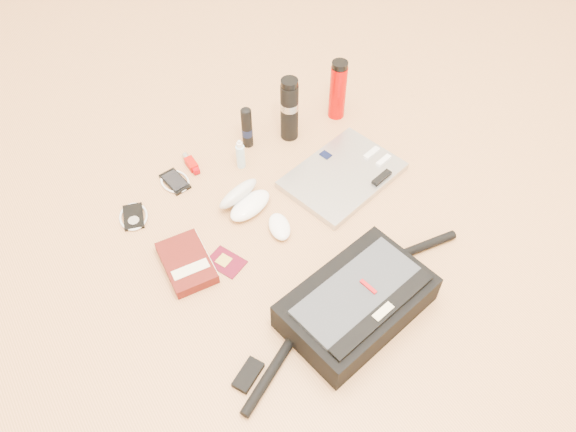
{
  "coord_description": "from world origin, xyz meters",
  "views": [
    {
      "loc": [
        -0.59,
        -0.82,
        1.37
      ],
      "look_at": [
        -0.0,
        0.09,
        0.06
      ],
      "focal_mm": 35.0,
      "sensor_mm": 36.0,
      "label": 1
    }
  ],
  "objects_px": {
    "messenger_bag": "(356,303)",
    "thermos_red": "(338,90)",
    "thermos_black": "(289,109)",
    "book": "(187,263)",
    "laptop": "(343,175)"
  },
  "relations": [
    {
      "from": "messenger_bag",
      "to": "thermos_red",
      "type": "relative_size",
      "value": 3.58
    },
    {
      "from": "thermos_black",
      "to": "book",
      "type": "bearing_deg",
      "value": -150.85
    },
    {
      "from": "thermos_black",
      "to": "thermos_red",
      "type": "xyz_separation_m",
      "value": [
        0.21,
        0.0,
        -0.01
      ]
    },
    {
      "from": "messenger_bag",
      "to": "thermos_red",
      "type": "xyz_separation_m",
      "value": [
        0.45,
        0.71,
        0.06
      ]
    },
    {
      "from": "laptop",
      "to": "book",
      "type": "xyz_separation_m",
      "value": [
        -0.6,
        -0.04,
        0.0
      ]
    },
    {
      "from": "thermos_red",
      "to": "book",
      "type": "bearing_deg",
      "value": -157.73
    },
    {
      "from": "book",
      "to": "thermos_black",
      "type": "distance_m",
      "value": 0.65
    },
    {
      "from": "messenger_bag",
      "to": "laptop",
      "type": "xyz_separation_m",
      "value": [
        0.28,
        0.43,
        -0.04
      ]
    },
    {
      "from": "book",
      "to": "thermos_black",
      "type": "relative_size",
      "value": 0.86
    },
    {
      "from": "messenger_bag",
      "to": "laptop",
      "type": "height_order",
      "value": "messenger_bag"
    },
    {
      "from": "laptop",
      "to": "thermos_black",
      "type": "height_order",
      "value": "thermos_black"
    },
    {
      "from": "messenger_bag",
      "to": "laptop",
      "type": "distance_m",
      "value": 0.52
    },
    {
      "from": "book",
      "to": "thermos_red",
      "type": "distance_m",
      "value": 0.84
    },
    {
      "from": "book",
      "to": "laptop",
      "type": "bearing_deg",
      "value": 9.55
    },
    {
      "from": "thermos_black",
      "to": "laptop",
      "type": "bearing_deg",
      "value": -82.32
    }
  ]
}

